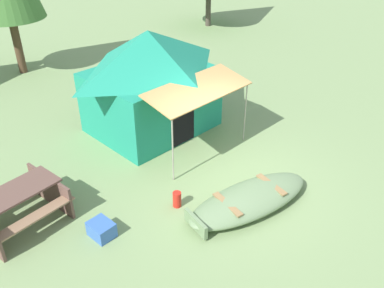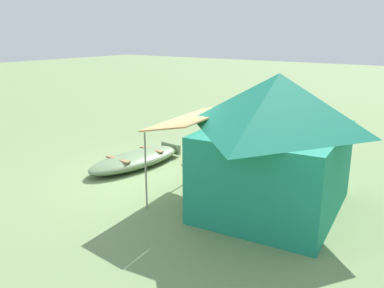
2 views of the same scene
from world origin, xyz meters
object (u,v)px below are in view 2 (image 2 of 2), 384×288
object	(u,v)px
canvas_cabin_tent	(275,141)
beached_rowboat	(136,159)
fuel_can	(191,156)
cooler_box	(228,144)
picnic_table	(284,133)

from	to	relation	value
canvas_cabin_tent	beached_rowboat	bearing A→B (deg)	-94.95
canvas_cabin_tent	fuel_can	xyz separation A→B (m)	(-1.53, -3.17, -1.26)
canvas_cabin_tent	cooler_box	size ratio (longest dim) A/B	8.16
canvas_cabin_tent	cooler_box	xyz separation A→B (m)	(-3.22, -2.96, -1.28)
beached_rowboat	fuel_can	bearing A→B (deg)	140.11
beached_rowboat	cooler_box	size ratio (longest dim) A/B	6.31
picnic_table	fuel_can	distance (m)	3.21
picnic_table	fuel_can	size ratio (longest dim) A/B	5.59
canvas_cabin_tent	cooler_box	world-z (taller)	canvas_cabin_tent
canvas_cabin_tent	fuel_can	bearing A→B (deg)	-115.81
cooler_box	beached_rowboat	bearing A→B (deg)	-22.63
canvas_cabin_tent	cooler_box	bearing A→B (deg)	-137.37
beached_rowboat	canvas_cabin_tent	distance (m)	4.35
canvas_cabin_tent	picnic_table	size ratio (longest dim) A/B	2.02
picnic_table	fuel_can	world-z (taller)	picnic_table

